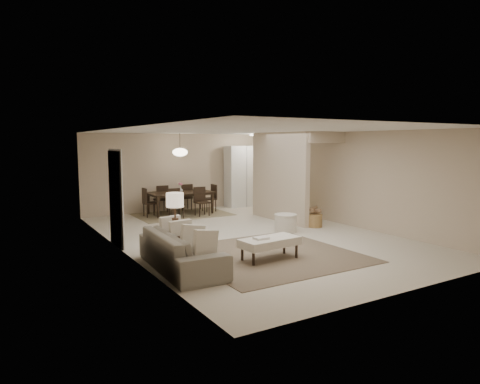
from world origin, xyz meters
TOP-DOWN VIEW (x-y plane):
  - floor at (0.00, 0.00)m, footprint 9.00×9.00m
  - ceiling at (0.00, 0.00)m, footprint 9.00×9.00m
  - back_wall at (0.00, 4.50)m, footprint 6.00×0.00m
  - left_wall at (-3.00, 0.00)m, footprint 0.00×9.00m
  - right_wall at (3.00, 0.00)m, footprint 0.00×9.00m
  - partition at (1.80, 1.25)m, footprint 0.15×2.50m
  - doorway at (-2.97, 0.60)m, footprint 0.04×0.90m
  - pantry_cabinet at (2.35, 4.15)m, footprint 1.20×0.55m
  - flush_light at (2.30, 3.20)m, footprint 0.44×0.44m
  - living_rug at (-0.58, -1.70)m, footprint 3.20×3.20m
  - sofa at (-2.45, -1.70)m, footprint 2.30×0.99m
  - ottoman_bench at (-0.78, -2.00)m, footprint 1.22×0.64m
  - side_table at (-2.40, -1.32)m, footprint 0.54×0.54m
  - table_lamp at (-2.40, -1.32)m, footprint 0.32×0.32m
  - round_pouf at (1.03, -0.10)m, footprint 0.56×0.56m
  - wicker_basket at (2.06, 0.00)m, footprint 0.47×0.47m
  - dining_rug at (-0.16, 3.70)m, footprint 2.80×2.10m
  - dining_table at (-0.16, 3.70)m, footprint 1.97×1.11m
  - dining_chairs at (-0.16, 3.70)m, footprint 2.34×1.70m
  - vase at (-0.16, 3.70)m, footprint 0.17×0.17m
  - yellow_mat at (2.32, 1.67)m, footprint 0.94×0.60m
  - pendant_light at (-0.16, 3.70)m, footprint 0.46×0.46m

SIDE VIEW (x-z plane):
  - floor at x=0.00m, z-range 0.00..0.00m
  - living_rug at x=-0.58m, z-range 0.00..0.01m
  - dining_rug at x=-0.16m, z-range 0.00..0.01m
  - yellow_mat at x=2.32m, z-range 0.00..0.01m
  - wicker_basket at x=2.06m, z-range 0.00..0.34m
  - round_pouf at x=1.03m, z-range 0.00..0.44m
  - side_table at x=-2.40m, z-range 0.00..0.55m
  - sofa at x=-2.45m, z-range 0.00..0.66m
  - ottoman_bench at x=-0.78m, z-range 0.13..0.55m
  - dining_table at x=-0.16m, z-range 0.00..0.69m
  - dining_chairs at x=-0.16m, z-range 0.00..0.87m
  - vase at x=-0.16m, z-range 0.69..0.84m
  - doorway at x=-2.97m, z-range 0.00..2.04m
  - pantry_cabinet at x=2.35m, z-range 0.00..2.10m
  - table_lamp at x=-2.40m, z-range 0.73..1.49m
  - back_wall at x=0.00m, z-range -1.75..4.25m
  - left_wall at x=-3.00m, z-range -3.25..5.75m
  - right_wall at x=3.00m, z-range -3.25..5.75m
  - partition at x=1.80m, z-range 0.00..2.50m
  - pendant_light at x=-0.16m, z-range 1.57..2.27m
  - flush_light at x=2.30m, z-range 2.44..2.48m
  - ceiling at x=0.00m, z-range 2.50..2.50m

